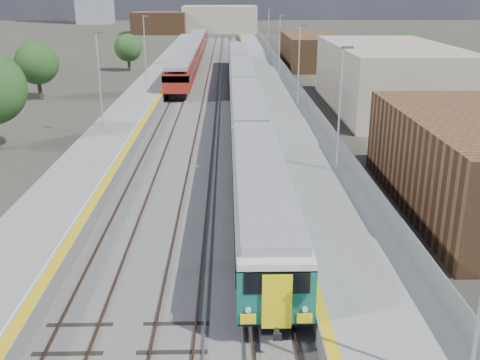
{
  "coord_description": "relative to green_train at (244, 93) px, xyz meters",
  "views": [
    {
      "loc": [
        -0.07,
        -10.78,
        11.67
      ],
      "look_at": [
        0.55,
        16.78,
        2.2
      ],
      "focal_mm": 42.0,
      "sensor_mm": 36.0,
      "label": 1
    }
  ],
  "objects": [
    {
      "name": "ballast_bed",
      "position": [
        -3.75,
        9.52,
        -2.07
      ],
      "size": [
        10.5,
        155.0,
        0.06
      ],
      "primitive_type": "cube",
      "color": "#565451",
      "rests_on": "ground"
    },
    {
      "name": "green_train",
      "position": [
        0.0,
        0.0,
        0.0
      ],
      "size": [
        2.7,
        75.32,
        2.97
      ],
      "color": "black",
      "rests_on": "ground"
    },
    {
      "name": "platform_right",
      "position": [
        3.78,
        9.52,
        -1.56
      ],
      "size": [
        4.7,
        155.0,
        8.52
      ],
      "color": "slate",
      "rests_on": "ground"
    },
    {
      "name": "tracks",
      "position": [
        -3.15,
        11.2,
        -1.99
      ],
      "size": [
        8.96,
        160.0,
        0.17
      ],
      "color": "#4C3323",
      "rests_on": "ground"
    },
    {
      "name": "tree_c",
      "position": [
        -16.02,
        30.09,
        1.3
      ],
      "size": [
        3.98,
        3.98,
        5.4
      ],
      "color": "#382619",
      "rests_on": "ground"
    },
    {
      "name": "tree_b",
      "position": [
        -22.17,
        8.14,
        1.88
      ],
      "size": [
        4.66,
        4.66,
        6.32
      ],
      "color": "#382619",
      "rests_on": "ground"
    },
    {
      "name": "tree_d",
      "position": [
        21.42,
        19.9,
        1.88
      ],
      "size": [
        4.66,
        4.66,
        6.32
      ],
      "color": "#382619",
      "rests_on": "ground"
    },
    {
      "name": "ground",
      "position": [
        -1.5,
        7.02,
        -2.1
      ],
      "size": [
        320.0,
        320.0,
        0.0
      ],
      "primitive_type": "plane",
      "color": "#47443A",
      "rests_on": "ground"
    },
    {
      "name": "platform_left",
      "position": [
        -10.55,
        9.51,
        -1.58
      ],
      "size": [
        4.3,
        155.0,
        8.52
      ],
      "color": "slate",
      "rests_on": "ground"
    },
    {
      "name": "red_train",
      "position": [
        -7.0,
        34.62,
        0.07
      ],
      "size": [
        2.9,
        58.82,
        3.66
      ],
      "color": "black",
      "rests_on": "ground"
    }
  ]
}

